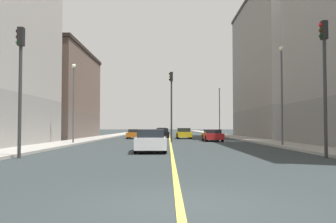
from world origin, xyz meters
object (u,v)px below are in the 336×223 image
building_left_mid (280,67)px  car_green (163,131)px  traffic_light_right_near (21,74)px  car_yellow (185,134)px  car_black (163,133)px  building_right_midblock (56,94)px  street_lamp_right_near (75,94)px  car_white (151,141)px  street_lamp_left_near (283,85)px  traffic_light_left_near (326,70)px  car_red (213,135)px  street_lamp_left_far (220,107)px  car_orange (136,134)px  traffic_light_median_far (172,97)px

building_left_mid → car_green: building_left_mid is taller
traffic_light_right_near → car_yellow: traffic_light_right_near is taller
car_black → car_green: car_green is taller
building_right_midblock → street_lamp_right_near: (6.46, -15.68, -1.41)m
street_lamp_right_near → car_white: street_lamp_right_near is taller
street_lamp_left_near → car_black: size_ratio=1.63×
traffic_light_left_near → car_red: 21.39m
street_lamp_left_far → traffic_light_right_near: bearing=-109.8°
building_right_midblock → car_yellow: (16.57, -0.68, -5.04)m
street_lamp_right_near → car_yellow: street_lamp_right_near is taller
street_lamp_left_near → car_orange: 23.74m
car_yellow → car_orange: bearing=174.1°
traffic_light_right_near → car_orange: bearing=84.3°
traffic_light_left_near → car_orange: traffic_light_left_near is taller
traffic_light_left_near → street_lamp_left_near: size_ratio=0.89×
traffic_light_median_far → car_yellow: size_ratio=1.64×
car_red → traffic_light_median_far: bearing=-148.0°
car_orange → street_lamp_right_near: bearing=-104.1°
car_orange → car_yellow: bearing=-5.9°
building_left_mid → car_orange: bearing=-172.4°
traffic_light_right_near → car_yellow: size_ratio=1.51×
building_left_mid → car_yellow: 16.10m
building_left_mid → car_black: 18.32m
street_lamp_left_far → car_green: bearing=134.3°
building_right_midblock → car_orange: size_ratio=4.29×
building_right_midblock → car_white: (13.53, -25.24, -5.03)m
traffic_light_median_far → street_lamp_right_near: street_lamp_right_near is taller
traffic_light_median_far → street_lamp_left_near: (8.24, -8.22, 0.26)m
building_left_mid → street_lamp_left_far: size_ratio=3.01×
traffic_light_median_far → car_black: (-1.14, 16.20, -3.73)m
traffic_light_left_near → traffic_light_right_near: (-14.68, 0.00, -0.18)m
car_green → traffic_light_left_near: bearing=-80.8°
traffic_light_left_near → street_lamp_left_far: (1.02, 43.61, 0.59)m
street_lamp_right_near → car_yellow: (10.11, 15.00, -3.64)m
car_white → street_lamp_right_near: bearing=126.5°
traffic_light_right_near → car_white: traffic_light_right_near is taller
car_red → street_lamp_right_near: bearing=-151.5°
traffic_light_right_near → street_lamp_left_near: bearing=32.4°
car_white → street_lamp_left_near: bearing=30.1°
car_red → building_right_midblock: bearing=155.5°
traffic_light_median_far → car_yellow: bearing=81.2°
street_lamp_left_near → traffic_light_right_near: bearing=-147.6°
building_left_mid → car_white: size_ratio=5.33×
building_right_midblock → street_lamp_left_near: (23.14, -19.67, -1.06)m
car_white → car_orange: 25.39m
building_left_mid → street_lamp_left_near: size_ratio=3.17×
building_right_midblock → traffic_light_right_near: size_ratio=2.88×
car_black → street_lamp_left_near: bearing=-69.0°
building_left_mid → street_lamp_right_near: bearing=-141.8°
street_lamp_right_near → car_white: bearing=-53.5°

